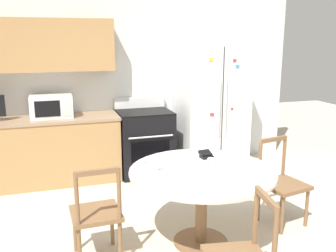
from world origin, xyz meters
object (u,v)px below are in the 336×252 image
oven_range (145,142)px  candle_glass (211,163)px  dining_chair_left (96,214)px  wallet (206,155)px  microwave (51,106)px  refrigerator (212,107)px  dining_chair_right (282,184)px

oven_range → candle_glass: oven_range is taller
oven_range → dining_chair_left: bearing=-114.9°
wallet → dining_chair_left: bearing=-165.0°
dining_chair_left → candle_glass: dining_chair_left is taller
microwave → refrigerator: bearing=-2.8°
refrigerator → dining_chair_left: refrigerator is taller
refrigerator → dining_chair_right: (-0.02, -1.87, -0.49)m
candle_glass → oven_range: bearing=94.1°
refrigerator → dining_chair_right: 1.94m
oven_range → microwave: 1.38m
dining_chair_right → dining_chair_left: size_ratio=1.00×
refrigerator → oven_range: bearing=177.4°
wallet → candle_glass: bearing=-103.0°
refrigerator → microwave: bearing=177.2°
oven_range → candle_glass: size_ratio=12.67×
microwave → dining_chair_left: 2.21m
microwave → candle_glass: microwave is taller
dining_chair_left → microwave: bearing=96.0°
microwave → candle_glass: 2.52m
dining_chair_right → candle_glass: dining_chair_right is taller
oven_range → microwave: microwave is taller
dining_chair_right → microwave: bearing=-52.2°
refrigerator → oven_range: (-1.02, 0.05, -0.46)m
refrigerator → dining_chair_left: bearing=-134.6°
dining_chair_left → oven_range: bearing=62.7°
dining_chair_left → refrigerator: bearing=43.0°
refrigerator → microwave: size_ratio=3.44×
microwave → dining_chair_left: size_ratio=0.60×
refrigerator → oven_range: size_ratio=1.72×
oven_range → microwave: size_ratio=2.00×
refrigerator → candle_glass: bearing=-114.0°
refrigerator → wallet: 1.87m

